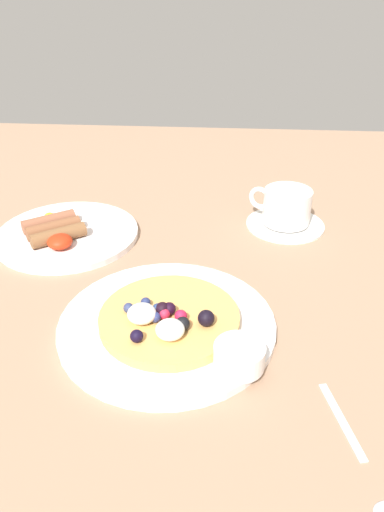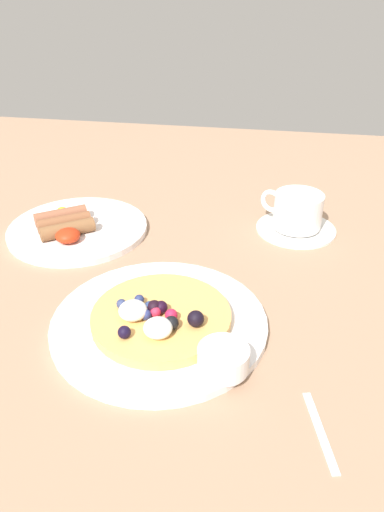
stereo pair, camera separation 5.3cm
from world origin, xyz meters
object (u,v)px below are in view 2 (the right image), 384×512
object	(u,v)px
breakfast_plate	(78,229)
teaspoon	(342,488)
coffee_saucer	(296,228)
syrup_ramekin	(223,359)
pancake_plate	(159,323)
coffee_cup	(297,210)

from	to	relation	value
breakfast_plate	teaspoon	size ratio (longest dim) A/B	1.50
coffee_saucer	breakfast_plate	bearing A→B (deg)	-169.30
syrup_ramekin	coffee_saucer	xyz separation A→B (cm)	(7.89, 34.18, -1.97)
syrup_ramekin	pancake_plate	bearing A→B (deg)	141.20
pancake_plate	syrup_ramekin	bearing A→B (deg)	-38.80
teaspoon	coffee_saucer	bearing A→B (deg)	94.22
syrup_ramekin	coffee_cup	world-z (taller)	coffee_cup
syrup_ramekin	coffee_saucer	size ratio (longest dim) A/B	0.43
syrup_ramekin	coffee_cup	xyz separation A→B (cm)	(7.74, 34.26, 1.28)
pancake_plate	breakfast_plate	size ratio (longest dim) A/B	1.16
pancake_plate	coffee_saucer	xyz separation A→B (cm)	(16.29, 27.43, -0.13)
pancake_plate	teaspoon	bearing A→B (deg)	-42.62
coffee_saucer	pancake_plate	bearing A→B (deg)	-120.71
coffee_cup	teaspoon	distance (cm)	45.84
coffee_cup	coffee_saucer	bearing A→B (deg)	-27.36
pancake_plate	coffee_cup	distance (cm)	32.04
coffee_saucer	coffee_cup	world-z (taller)	coffee_cup
syrup_ramekin	teaspoon	distance (cm)	16.10
breakfast_plate	coffee_saucer	world-z (taller)	breakfast_plate
coffee_saucer	teaspoon	xyz separation A→B (cm)	(3.36, -45.51, -0.14)
pancake_plate	breakfast_plate	bearing A→B (deg)	131.11
breakfast_plate	pancake_plate	bearing A→B (deg)	-48.89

